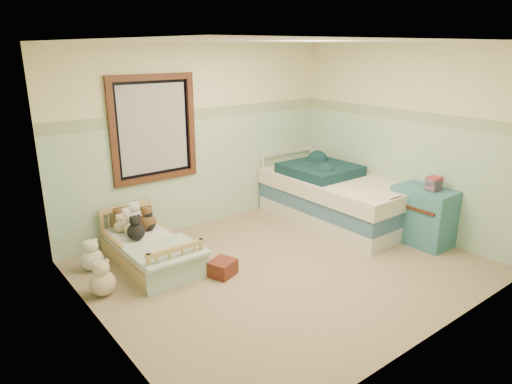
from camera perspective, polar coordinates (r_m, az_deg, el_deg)
floor at (r=5.43m, az=3.63°, el=-9.32°), size 4.20×3.60×0.02m
ceiling at (r=4.84m, az=4.23°, el=18.31°), size 4.20×3.60×0.02m
wall_back at (r=6.41m, az=-6.93°, el=6.73°), size 4.20×0.04×2.50m
wall_front at (r=3.90m, az=21.80°, el=-1.63°), size 4.20×0.04×2.50m
wall_left at (r=3.96m, az=-19.41°, el=-1.04°), size 0.04×3.60×2.50m
wall_right at (r=6.55m, az=17.84°, el=6.25°), size 0.04×3.60×2.50m
wainscot_mint at (r=6.51m, az=-6.70°, el=2.39°), size 4.20×0.01×1.50m
border_strip at (r=6.34m, az=-6.97°, el=9.60°), size 4.20×0.01×0.15m
window_frame at (r=6.01m, az=-12.55°, el=7.66°), size 1.16×0.06×1.36m
window_blinds at (r=6.02m, az=-12.60°, el=7.67°), size 0.92×0.01×1.12m
toddler_bed_frame at (r=5.60m, az=-12.98°, el=-7.78°), size 0.68×1.37×0.18m
toddler_mattress at (r=5.54m, az=-13.08°, el=-6.39°), size 0.62×1.31×0.12m
patchwork_quilt at (r=5.16m, az=-11.10°, el=-7.21°), size 0.74×0.68×0.03m
plush_bed_brown at (r=5.86m, az=-16.62°, el=-3.66°), size 0.20×0.20×0.20m
plush_bed_white at (r=5.92m, az=-14.84°, el=-3.16°), size 0.22×0.22×0.22m
plush_bed_tan at (r=5.69m, az=-15.31°, el=-4.33°), size 0.17×0.17×0.17m
plush_bed_dark at (r=5.77m, az=-13.22°, el=-3.79°), size 0.18×0.18×0.18m
plush_floor_cream at (r=5.61m, az=-19.67°, el=-7.91°), size 0.25×0.25×0.25m
plush_floor_tan at (r=5.05m, az=-18.50°, el=-10.71°), size 0.26×0.26×0.26m
twin_bed_frame at (r=6.82m, az=9.82°, el=-2.69°), size 1.09×2.18×0.22m
twin_boxspring at (r=6.75m, az=9.91°, el=-0.94°), size 1.09×2.18×0.22m
twin_mattress at (r=6.68m, az=10.01°, el=0.85°), size 1.13×2.22×0.22m
teal_blanket at (r=6.79m, az=7.94°, el=2.81°), size 0.93×0.98×0.14m
dresser at (r=6.29m, az=20.03°, el=-2.80°), size 0.46×0.74×0.74m
book_stack at (r=6.11m, az=21.23°, el=0.97°), size 0.18×0.14×0.18m
red_pillow at (r=5.21m, az=-4.19°, el=-9.38°), size 0.35×0.33×0.18m
floor_book at (r=5.40m, az=-8.05°, el=-9.39°), size 0.33×0.31×0.02m
extra_plush_0 at (r=5.92m, az=-15.24°, el=-3.56°), size 0.15×0.15×0.15m
extra_plush_1 at (r=5.52m, az=-14.67°, el=-4.79°), size 0.21×0.21×0.21m
extra_plush_2 at (r=5.87m, az=-15.84°, el=-3.61°), size 0.19×0.19×0.19m
extra_plush_3 at (r=5.78m, az=-13.33°, el=-3.64°), size 0.21×0.21×0.21m
extra_plush_4 at (r=5.81m, az=-16.49°, el=-4.05°), size 0.16×0.16×0.16m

